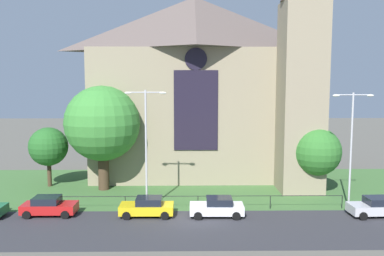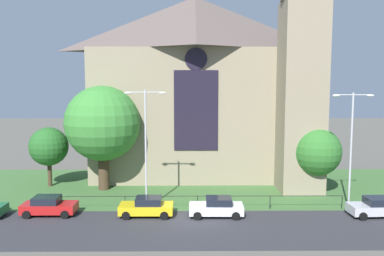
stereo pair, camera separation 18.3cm
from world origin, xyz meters
TOP-DOWN VIEW (x-y plane):
  - ground at (0.00, 10.00)m, footprint 160.00×160.00m
  - road_asphalt at (0.00, -2.00)m, footprint 120.00×8.00m
  - grass_verge at (0.00, 8.00)m, footprint 120.00×20.00m
  - church_building at (1.47, 15.62)m, footprint 23.20×16.20m
  - iron_railing at (0.70, 2.50)m, footprint 24.17×0.07m
  - tree_left_near at (-8.40, 8.92)m, footprint 7.30×7.30m
  - tree_left_far at (-14.16, 10.24)m, footprint 3.89×3.89m
  - tree_right_near at (11.92, 6.87)m, footprint 4.49×4.49m
  - streetlamp_near at (-3.54, 2.40)m, footprint 3.37×0.26m
  - streetlamp_far at (13.26, 2.40)m, footprint 3.37×0.26m
  - parked_car_red at (-11.15, 1.08)m, footprint 4.20×2.02m
  - parked_car_yellow at (-3.34, 0.77)m, footprint 4.21×2.04m
  - parked_car_white at (2.15, 0.65)m, footprint 4.23×2.08m
  - parked_car_silver at (14.72, 0.52)m, footprint 4.28×2.18m

SIDE VIEW (x-z plane):
  - ground at x=0.00m, z-range 0.00..0.00m
  - grass_verge at x=0.00m, z-range 0.00..0.01m
  - road_asphalt at x=0.00m, z-range 0.00..0.01m
  - parked_car_red at x=-11.15m, z-range -0.01..1.50m
  - parked_car_yellow at x=-3.34m, z-range -0.01..1.50m
  - parked_car_white at x=2.15m, z-range -0.01..1.50m
  - parked_car_silver at x=14.72m, z-range -0.01..1.50m
  - iron_railing at x=0.70m, z-range 0.38..1.51m
  - tree_left_far at x=-14.16m, z-range 1.04..7.06m
  - tree_right_near at x=11.92m, z-range 0.90..7.22m
  - streetlamp_far at x=13.26m, z-range 1.18..10.85m
  - streetlamp_near at x=-3.54m, z-range 1.19..11.08m
  - tree_left_near at x=-8.40m, z-range 1.40..11.60m
  - church_building at x=1.47m, z-range -2.73..23.27m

